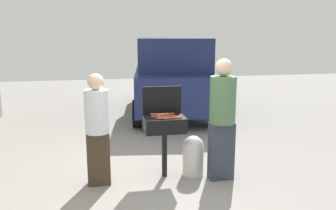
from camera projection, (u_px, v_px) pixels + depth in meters
name	position (u px, v px, depth m)	size (l,w,h in m)	color
ground_plane	(154.00, 185.00, 5.02)	(24.00, 24.00, 0.00)	gray
bbq_grill	(164.00, 126.00, 5.17)	(0.60, 0.44, 0.93)	black
grill_lid_open	(162.00, 100.00, 5.31)	(0.60, 0.05, 0.42)	black
hot_dog_0	(164.00, 114.00, 5.26)	(0.03, 0.03, 0.13)	#C6593D
hot_dog_1	(160.00, 118.00, 4.98)	(0.03, 0.03, 0.13)	#AD4228
hot_dog_2	(168.00, 118.00, 4.99)	(0.03, 0.03, 0.13)	#C6593D
hot_dog_3	(155.00, 114.00, 5.24)	(0.03, 0.03, 0.13)	#C6593D
hot_dog_4	(170.00, 114.00, 5.25)	(0.03, 0.03, 0.13)	#B74C33
hot_dog_5	(171.00, 116.00, 5.11)	(0.03, 0.03, 0.13)	#C6593D
hot_dog_6	(162.00, 117.00, 5.05)	(0.03, 0.03, 0.13)	#C6593D
hot_dog_7	(177.00, 118.00, 5.01)	(0.03, 0.03, 0.13)	#AD4228
hot_dog_8	(161.00, 115.00, 5.21)	(0.03, 0.03, 0.13)	#C6593D
hot_dog_9	(163.00, 115.00, 5.18)	(0.03, 0.03, 0.13)	#AD4228
hot_dog_10	(156.00, 116.00, 5.10)	(0.03, 0.03, 0.13)	#AD4228
hot_dog_11	(178.00, 117.00, 5.09)	(0.03, 0.03, 0.13)	#AD4228
propane_tank	(193.00, 155.00, 5.32)	(0.32, 0.32, 0.62)	silver
person_left	(97.00, 126.00, 4.87)	(0.34, 0.34, 1.60)	#3F3323
person_right	(222.00, 115.00, 5.05)	(0.38, 0.38, 1.79)	#333847
parked_minivan	(172.00, 75.00, 9.40)	(2.52, 4.62, 2.02)	navy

